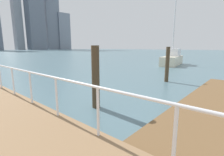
# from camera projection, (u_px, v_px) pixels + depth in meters

# --- Properties ---
(ground_plane) EXTENTS (300.00, 300.00, 0.00)m
(ground_plane) POSITION_uv_depth(u_px,v_px,m) (51.00, 82.00, 10.85)
(ground_plane) COLOR slate
(floating_dock) EXTENTS (10.51, 2.00, 0.18)m
(floating_dock) POSITION_uv_depth(u_px,v_px,m) (213.00, 104.00, 6.35)
(floating_dock) COLOR brown
(floating_dock) RESTS_ON ground_plane
(boardwalk_railing) EXTENTS (0.06, 28.52, 1.08)m
(boardwalk_railing) POSITION_uv_depth(u_px,v_px,m) (176.00, 120.00, 2.32)
(boardwalk_railing) COLOR white
(boardwalk_railing) RESTS_ON boardwalk
(dock_piling_2) EXTENTS (0.29, 0.29, 2.30)m
(dock_piling_2) POSITION_uv_depth(u_px,v_px,m) (96.00, 77.00, 6.01)
(dock_piling_2) COLOR #473826
(dock_piling_2) RESTS_ON ground_plane
(dock_piling_3) EXTENTS (0.25, 0.25, 2.27)m
(dock_piling_3) POSITION_uv_depth(u_px,v_px,m) (167.00, 65.00, 10.64)
(dock_piling_3) COLOR #473826
(dock_piling_3) RESTS_ON ground_plane
(moored_boat_2) EXTENTS (5.90, 2.70, 8.62)m
(moored_boat_2) POSITION_uv_depth(u_px,v_px,m) (172.00, 59.00, 21.00)
(moored_boat_2) COLOR beige
(moored_boat_2) RESTS_ON ground_plane
(skyline_tower_4) EXTENTS (6.65, 9.67, 47.56)m
(skyline_tower_4) POSITION_uv_depth(u_px,v_px,m) (17.00, 22.00, 141.48)
(skyline_tower_4) COLOR #8C939E
(skyline_tower_4) RESTS_ON ground_plane
(skyline_tower_5) EXTENTS (13.41, 10.70, 75.50)m
(skyline_tower_5) POSITION_uv_depth(u_px,v_px,m) (34.00, 6.00, 142.08)
(skyline_tower_5) COLOR slate
(skyline_tower_5) RESTS_ON ground_plane
(skyline_tower_6) EXTENTS (13.75, 10.48, 82.78)m
(skyline_tower_6) POSITION_uv_depth(u_px,v_px,m) (50.00, 6.00, 159.53)
(skyline_tower_6) COLOR slate
(skyline_tower_6) RESTS_ON ground_plane
(skyline_tower_7) EXTENTS (13.21, 9.51, 36.11)m
(skyline_tower_7) POSITION_uv_depth(u_px,v_px,m) (63.00, 32.00, 170.08)
(skyline_tower_7) COLOR gray
(skyline_tower_7) RESTS_ON ground_plane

